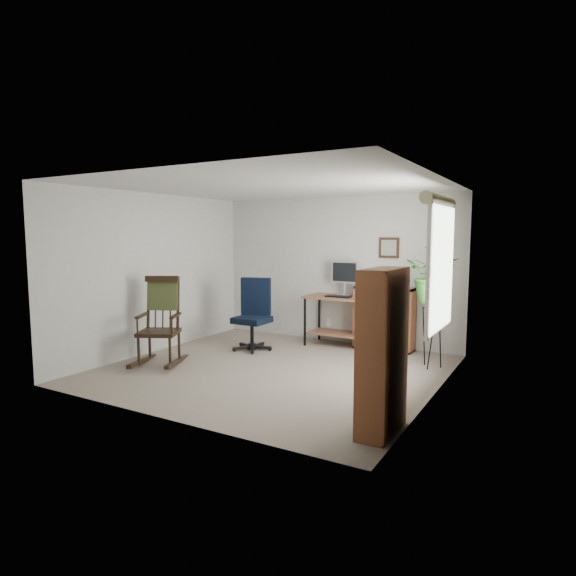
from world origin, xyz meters
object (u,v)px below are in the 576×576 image
Objects in this scene: office_chair at (252,314)px; low_bookshelf at (384,318)px; tall_bookshelf at (382,352)px; rocking_chair at (158,320)px; desk at (341,321)px.

low_bookshelf is (1.76, 1.06, -0.08)m from office_chair.
low_bookshelf is 3.25m from tall_bookshelf.
tall_bookshelf is at bearing -38.65° from rocking_chair.
rocking_chair is at bearing -135.12° from low_bookshelf.
tall_bookshelf is (1.01, -3.08, 0.26)m from low_bookshelf.
tall_bookshelf is (3.41, -0.69, 0.13)m from rocking_chair.
rocking_chair reaches higher than low_bookshelf.
rocking_chair is 1.26× the size of low_bookshelf.
office_chair is (-1.08, -0.94, 0.16)m from desk.
tall_bookshelf is (2.77, -2.02, 0.18)m from office_chair.
office_chair reaches higher than low_bookshelf.
low_bookshelf is at bearing 17.62° from rocking_chair.
office_chair is 0.92× the size of rocking_chair.
office_chair is 1.16× the size of low_bookshelf.
tall_bookshelf reaches higher than rocking_chair.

